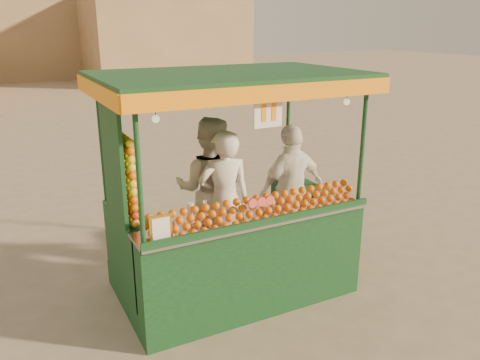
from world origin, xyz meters
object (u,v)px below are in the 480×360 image
juice_cart (230,228)px  vendor_right (291,190)px  vendor_middle (210,189)px  vendor_left (224,201)px

juice_cart → vendor_right: bearing=8.1°
vendor_middle → vendor_right: (1.01, -0.38, -0.06)m
vendor_middle → juice_cart: bearing=126.1°
vendor_left → vendor_middle: 0.40m
vendor_middle → vendor_right: 1.08m
vendor_middle → vendor_right: vendor_middle is taller
juice_cart → vendor_middle: juice_cart is taller
juice_cart → vendor_left: 0.34m
vendor_right → vendor_left: bearing=-5.9°
vendor_left → vendor_middle: size_ratio=0.95×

